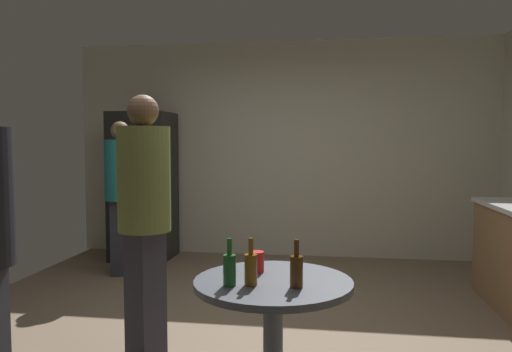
# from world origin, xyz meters

# --- Properties ---
(ground_plane) EXTENTS (5.20, 5.20, 0.10)m
(ground_plane) POSITION_xyz_m (0.00, 0.00, -0.05)
(ground_plane) COLOR #7A6651
(wall_back) EXTENTS (5.32, 0.06, 2.70)m
(wall_back) POSITION_xyz_m (0.00, 2.63, 1.35)
(wall_back) COLOR beige
(wall_back) RESTS_ON ground_plane
(refrigerator) EXTENTS (0.70, 0.68, 1.80)m
(refrigerator) POSITION_xyz_m (-1.68, 2.20, 0.90)
(refrigerator) COLOR black
(refrigerator) RESTS_ON ground_plane
(foreground_table) EXTENTS (0.80, 0.80, 0.73)m
(foreground_table) POSITION_xyz_m (0.30, -1.12, 0.63)
(foreground_table) COLOR #4C515B
(foreground_table) RESTS_ON ground_plane
(beer_bottle_amber) EXTENTS (0.06, 0.06, 0.23)m
(beer_bottle_amber) POSITION_xyz_m (0.20, -1.23, 0.82)
(beer_bottle_amber) COLOR #8C5919
(beer_bottle_amber) RESTS_ON foreground_table
(beer_bottle_brown) EXTENTS (0.06, 0.06, 0.23)m
(beer_bottle_brown) POSITION_xyz_m (0.42, -1.24, 0.82)
(beer_bottle_brown) COLOR #593314
(beer_bottle_brown) RESTS_ON foreground_table
(beer_bottle_green) EXTENTS (0.06, 0.06, 0.23)m
(beer_bottle_green) POSITION_xyz_m (0.10, -1.25, 0.82)
(beer_bottle_green) COLOR #26662D
(beer_bottle_green) RESTS_ON foreground_table
(plastic_cup_red) EXTENTS (0.08, 0.08, 0.11)m
(plastic_cup_red) POSITION_xyz_m (0.19, -0.99, 0.79)
(plastic_cup_red) COLOR red
(plastic_cup_red) RESTS_ON foreground_table
(person_in_olive_shirt) EXTENTS (0.45, 0.45, 1.73)m
(person_in_olive_shirt) POSITION_xyz_m (-0.61, -0.53, 1.01)
(person_in_olive_shirt) COLOR #2D2D38
(person_in_olive_shirt) RESTS_ON ground_plane
(person_in_teal_shirt) EXTENTS (0.41, 0.41, 1.66)m
(person_in_teal_shirt) POSITION_xyz_m (-1.62, 1.40, 0.97)
(person_in_teal_shirt) COLOR #2D2D38
(person_in_teal_shirt) RESTS_ON ground_plane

